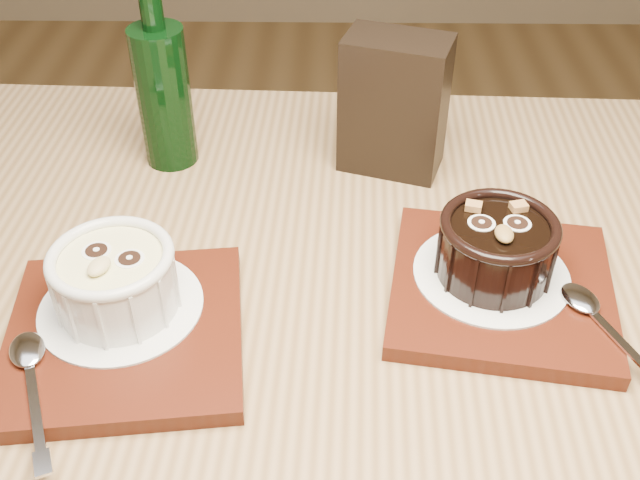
{
  "coord_description": "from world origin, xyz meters",
  "views": [
    {
      "loc": [
        0.1,
        -0.31,
        1.18
      ],
      "look_at": [
        0.09,
        0.14,
        0.81
      ],
      "focal_mm": 42.0,
      "sensor_mm": 36.0,
      "label": 1
    }
  ],
  "objects_px": {
    "table": "(322,403)",
    "ramekin_dark": "(497,245)",
    "ramekin_white": "(115,278)",
    "condiment_stand": "(394,105)",
    "green_bottle": "(163,91)",
    "tray_left": "(125,335)",
    "tray_right": "(501,289)"
  },
  "relations": [
    {
      "from": "ramekin_white",
      "to": "tray_right",
      "type": "bearing_deg",
      "value": 24.62
    },
    {
      "from": "tray_left",
      "to": "green_bottle",
      "type": "bearing_deg",
      "value": 91.75
    },
    {
      "from": "ramekin_dark",
      "to": "ramekin_white",
      "type": "bearing_deg",
      "value": -171.79
    },
    {
      "from": "tray_left",
      "to": "ramekin_dark",
      "type": "height_order",
      "value": "ramekin_dark"
    },
    {
      "from": "ramekin_white",
      "to": "ramekin_dark",
      "type": "bearing_deg",
      "value": 26.49
    },
    {
      "from": "table",
      "to": "ramekin_dark",
      "type": "relative_size",
      "value": 12.75
    },
    {
      "from": "table",
      "to": "ramekin_dark",
      "type": "xyz_separation_m",
      "value": [
        0.14,
        0.05,
        0.14
      ]
    },
    {
      "from": "table",
      "to": "tray_left",
      "type": "distance_m",
      "value": 0.18
    },
    {
      "from": "tray_right",
      "to": "green_bottle",
      "type": "relative_size",
      "value": 0.89
    },
    {
      "from": "ramekin_white",
      "to": "tray_right",
      "type": "distance_m",
      "value": 0.31
    },
    {
      "from": "table",
      "to": "tray_right",
      "type": "distance_m",
      "value": 0.18
    },
    {
      "from": "tray_left",
      "to": "ramekin_dark",
      "type": "bearing_deg",
      "value": 12.79
    },
    {
      "from": "condiment_stand",
      "to": "tray_left",
      "type": "bearing_deg",
      "value": -130.79
    },
    {
      "from": "tray_right",
      "to": "condiment_stand",
      "type": "distance_m",
      "value": 0.22
    },
    {
      "from": "ramekin_white",
      "to": "condiment_stand",
      "type": "height_order",
      "value": "condiment_stand"
    },
    {
      "from": "ramekin_dark",
      "to": "condiment_stand",
      "type": "height_order",
      "value": "condiment_stand"
    },
    {
      "from": "green_bottle",
      "to": "tray_right",
      "type": "bearing_deg",
      "value": -33.69
    },
    {
      "from": "table",
      "to": "tray_right",
      "type": "relative_size",
      "value": 6.83
    },
    {
      "from": "ramekin_dark",
      "to": "green_bottle",
      "type": "height_order",
      "value": "green_bottle"
    },
    {
      "from": "tray_left",
      "to": "ramekin_dark",
      "type": "distance_m",
      "value": 0.3
    },
    {
      "from": "tray_right",
      "to": "green_bottle",
      "type": "height_order",
      "value": "green_bottle"
    },
    {
      "from": "ramekin_dark",
      "to": "tray_left",
      "type": "bearing_deg",
      "value": -167.29
    },
    {
      "from": "condiment_stand",
      "to": "ramekin_white",
      "type": "bearing_deg",
      "value": -134.34
    },
    {
      "from": "table",
      "to": "condiment_stand",
      "type": "xyz_separation_m",
      "value": [
        0.07,
        0.24,
        0.16
      ]
    },
    {
      "from": "tray_left",
      "to": "ramekin_white",
      "type": "distance_m",
      "value": 0.05
    },
    {
      "from": "tray_left",
      "to": "tray_right",
      "type": "relative_size",
      "value": 1.0
    },
    {
      "from": "tray_left",
      "to": "green_bottle",
      "type": "xyz_separation_m",
      "value": [
        -0.01,
        0.26,
        0.07
      ]
    },
    {
      "from": "ramekin_white",
      "to": "ramekin_dark",
      "type": "relative_size",
      "value": 1.01
    },
    {
      "from": "tray_left",
      "to": "ramekin_dark",
      "type": "relative_size",
      "value": 1.87
    },
    {
      "from": "ramekin_white",
      "to": "condiment_stand",
      "type": "xyz_separation_m",
      "value": [
        0.23,
        0.23,
        0.02
      ]
    },
    {
      "from": "tray_left",
      "to": "tray_right",
      "type": "bearing_deg",
      "value": 10.81
    },
    {
      "from": "ramekin_dark",
      "to": "condiment_stand",
      "type": "bearing_deg",
      "value": 110.91
    }
  ]
}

